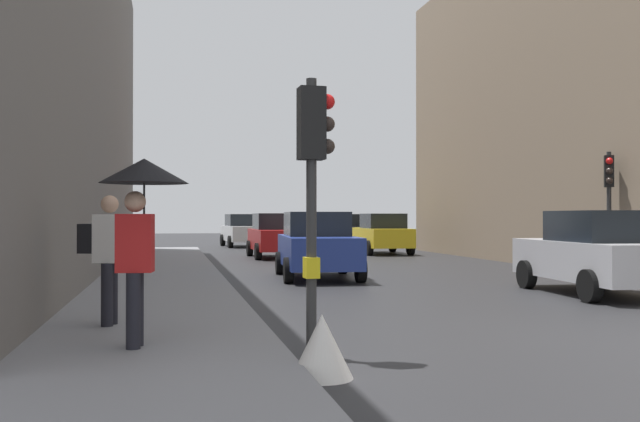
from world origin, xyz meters
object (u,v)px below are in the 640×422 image
car_white_compact (243,230)px  pedestrian_with_black_backpack (106,252)px  car_silver_hatchback (597,253)px  car_red_sedan (276,236)px  warning_sign_triangle (322,346)px  car_yellow_taxi (382,234)px  pedestrian_with_umbrella (141,199)px  traffic_light_near_left (313,165)px  car_dark_suv (343,230)px  traffic_light_mid_street (609,191)px  car_blue_van (317,245)px

car_white_compact → pedestrian_with_black_backpack: size_ratio=2.44×
car_silver_hatchback → car_red_sedan: 15.12m
car_white_compact → warning_sign_triangle: car_white_compact is taller
car_white_compact → car_yellow_taxi: bearing=-58.5°
car_yellow_taxi → pedestrian_with_umbrella: bearing=-114.0°
pedestrian_with_umbrella → pedestrian_with_black_backpack: (-0.53, 1.75, -0.68)m
car_silver_hatchback → traffic_light_near_left: bearing=-144.1°
car_red_sedan → car_silver_hatchback: bearing=-72.2°
car_silver_hatchback → warning_sign_triangle: size_ratio=6.62×
car_dark_suv → pedestrian_with_umbrella: 29.79m
traffic_light_mid_street → pedestrian_with_black_backpack: bearing=-151.9°
traffic_light_near_left → warning_sign_triangle: bearing=-96.6°
car_dark_suv → warning_sign_triangle: car_dark_suv is taller
car_white_compact → car_silver_hatchback: 25.13m
car_yellow_taxi → car_dark_suv: (0.05, 7.18, 0.00)m
car_dark_suv → car_blue_van: size_ratio=0.99×
traffic_light_mid_street → car_silver_hatchback: 4.55m
pedestrian_with_umbrella → warning_sign_triangle: bearing=-34.1°
car_blue_van → warning_sign_triangle: bearing=-101.7°
car_blue_van → traffic_light_near_left: bearing=-102.2°
pedestrian_with_umbrella → car_blue_van: bearing=67.4°
pedestrian_with_black_backpack → car_dark_suv: bearing=69.4°
pedestrian_with_umbrella → warning_sign_triangle: size_ratio=3.29×
traffic_light_mid_street → pedestrian_with_black_backpack: (-12.27, -6.56, -1.16)m
traffic_light_mid_street → car_red_sedan: 13.27m
car_silver_hatchback → car_blue_van: (-4.92, 5.10, 0.00)m
car_white_compact → car_dark_suv: size_ratio=1.01×
car_yellow_taxi → pedestrian_with_black_backpack: 21.71m
car_silver_hatchback → car_dark_suv: 23.33m
car_yellow_taxi → warning_sign_triangle: size_ratio=6.55×
car_white_compact → pedestrian_with_umbrella: 29.86m
car_silver_hatchback → car_white_compact: bearing=101.3°
car_silver_hatchback → pedestrian_with_black_backpack: (-9.61, -3.16, 0.29)m
pedestrian_with_umbrella → pedestrian_with_black_backpack: size_ratio=1.21×
car_silver_hatchback → car_yellow_taxi: (0.31, 16.15, 0.00)m
pedestrian_with_black_backpack → car_blue_van: bearing=60.4°
car_white_compact → car_yellow_taxi: 9.97m
pedestrian_with_black_backpack → traffic_light_mid_street: bearing=28.1°
car_yellow_taxi → car_red_sedan: (-4.94, -1.75, 0.00)m
traffic_light_mid_street → warning_sign_triangle: traffic_light_mid_street is taller
traffic_light_near_left → car_silver_hatchback: (7.14, 5.17, -1.36)m
traffic_light_near_left → pedestrian_with_black_backpack: 3.36m
car_dark_suv → car_blue_van: bearing=-106.2°
pedestrian_with_umbrella → car_yellow_taxi: bearing=66.0°
car_yellow_taxi → warning_sign_triangle: (-7.56, -22.30, -0.55)m
car_yellow_taxi → pedestrian_with_black_backpack: size_ratio=2.40×
traffic_light_near_left → car_blue_van: traffic_light_near_left is taller
traffic_light_mid_street → car_yellow_taxi: 13.05m
warning_sign_triangle → traffic_light_near_left: bearing=83.4°
pedestrian_with_black_backpack → car_yellow_taxi: bearing=62.8°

